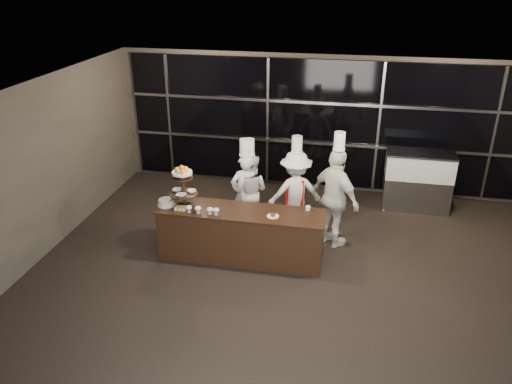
% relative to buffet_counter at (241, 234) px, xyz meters
% --- Properties ---
extents(room, '(10.00, 10.00, 10.00)m').
position_rel_buffet_counter_xyz_m(room, '(1.07, -1.69, 1.03)').
color(room, black).
rests_on(room, ground).
extents(window_wall, '(8.60, 0.10, 2.80)m').
position_rel_buffet_counter_xyz_m(window_wall, '(1.07, 3.25, 1.04)').
color(window_wall, black).
rests_on(window_wall, ground).
extents(buffet_counter, '(2.84, 0.74, 0.92)m').
position_rel_buffet_counter_xyz_m(buffet_counter, '(0.00, 0.00, 0.00)').
color(buffet_counter, black).
rests_on(buffet_counter, ground).
extents(display_stand, '(0.48, 0.48, 0.74)m').
position_rel_buffet_counter_xyz_m(display_stand, '(-1.00, -0.00, 0.87)').
color(display_stand, black).
rests_on(display_stand, buffet_counter).
extents(compotes, '(0.58, 0.11, 0.12)m').
position_rel_buffet_counter_xyz_m(compotes, '(-0.59, -0.22, 0.54)').
color(compotes, silver).
rests_on(compotes, buffet_counter).
extents(layer_cake, '(0.30, 0.30, 0.11)m').
position_rel_buffet_counter_xyz_m(layer_cake, '(-1.30, -0.05, 0.51)').
color(layer_cake, white).
rests_on(layer_cake, buffet_counter).
extents(pastry_squares, '(0.20, 0.13, 0.05)m').
position_rel_buffet_counter_xyz_m(pastry_squares, '(-1.00, -0.16, 0.48)').
color(pastry_squares, '#F1D776').
rests_on(pastry_squares, buffet_counter).
extents(small_plate, '(0.20, 0.20, 0.05)m').
position_rel_buffet_counter_xyz_m(small_plate, '(0.57, -0.10, 0.47)').
color(small_plate, white).
rests_on(small_plate, buffet_counter).
extents(chef_cup, '(0.08, 0.08, 0.07)m').
position_rel_buffet_counter_xyz_m(chef_cup, '(1.10, 0.25, 0.49)').
color(chef_cup, white).
rests_on(chef_cup, buffet_counter).
extents(display_case, '(1.36, 0.59, 1.24)m').
position_rel_buffet_counter_xyz_m(display_case, '(3.13, 2.61, 0.22)').
color(display_case, '#A5A5AA').
rests_on(display_case, ground).
extents(chef_a, '(0.66, 0.58, 1.82)m').
position_rel_buffet_counter_xyz_m(chef_a, '(-0.16, 1.05, 0.33)').
color(chef_a, silver).
rests_on(chef_a, ground).
extents(chef_b, '(0.78, 0.63, 1.80)m').
position_rel_buffet_counter_xyz_m(chef_b, '(-0.10, 1.14, 0.30)').
color(chef_b, silver).
rests_on(chef_b, ground).
extents(chef_c, '(1.19, 0.93, 1.91)m').
position_rel_buffet_counter_xyz_m(chef_c, '(0.78, 1.15, 0.35)').
color(chef_c, white).
rests_on(chef_c, ground).
extents(chef_d, '(1.10, 1.06, 2.14)m').
position_rel_buffet_counter_xyz_m(chef_d, '(1.53, 0.80, 0.47)').
color(chef_d, silver).
rests_on(chef_d, ground).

